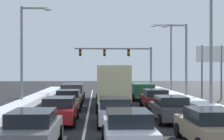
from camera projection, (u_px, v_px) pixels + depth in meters
name	position (u px, v px, depth m)	size (l,w,h in m)	color
ground_plane	(113.00, 114.00, 22.03)	(120.00, 120.00, 0.00)	black
lane_stripe_between_right_lane_and_center_lane	(131.00, 107.00, 25.99)	(0.14, 42.77, 0.01)	silver
lane_stripe_between_center_lane_and_left_lane	(89.00, 108.00, 25.83)	(0.14, 42.77, 0.01)	silver
snow_bank_right_shoulder	(196.00, 104.00, 26.25)	(1.88, 42.77, 0.53)	white
snow_bank_left_shoulder	(22.00, 105.00, 25.58)	(1.51, 42.77, 0.51)	white
sedan_tan_right_lane_nearest	(209.00, 127.00, 13.08)	(2.00, 4.50, 1.51)	#937F60
sedan_charcoal_right_lane_second	(170.00, 108.00, 19.12)	(2.00, 4.50, 1.51)	#38383D
sedan_maroon_right_lane_third	(155.00, 99.00, 25.35)	(2.00, 4.50, 1.51)	maroon
suv_green_right_lane_fourth	(141.00, 90.00, 32.45)	(2.16, 4.90, 1.67)	#1E5633
sedan_white_center_lane_nearest	(128.00, 129.00, 12.52)	(2.00, 4.50, 1.51)	silver
sedan_silver_center_lane_second	(115.00, 111.00, 18.05)	(2.00, 4.50, 1.51)	#B7BABF
box_truck_center_lane_third	(112.00, 84.00, 25.13)	(2.53, 7.20, 3.36)	black
suv_navy_center_lane_fourth	(108.00, 89.00, 33.12)	(2.16, 4.90, 1.67)	navy
sedan_gray_left_lane_nearest	(33.00, 129.00, 12.54)	(2.00, 4.50, 1.51)	slate
sedan_red_left_lane_second	(60.00, 110.00, 18.40)	(2.00, 4.50, 1.51)	maroon
sedan_tan_left_lane_third	(69.00, 99.00, 24.73)	(2.00, 4.50, 1.51)	#937F60
suv_charcoal_left_lane_fourth	(73.00, 90.00, 31.34)	(2.16, 4.90, 1.67)	#38383D
traffic_light_gantry	(124.00, 57.00, 45.43)	(10.94, 0.47, 6.20)	slate
street_lamp_right_near	(207.00, 41.00, 24.29)	(2.66, 0.36, 8.77)	gray
street_lamp_right_mid	(182.00, 54.00, 32.07)	(2.66, 0.36, 7.60)	gray
street_lamp_right_far	(168.00, 52.00, 39.85)	(2.66, 0.36, 8.65)	gray
street_lamp_left_mid	(26.00, 46.00, 27.50)	(2.66, 0.36, 8.45)	gray
roadside_sign_right	(212.00, 60.00, 32.65)	(3.20, 0.16, 5.50)	#59595B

